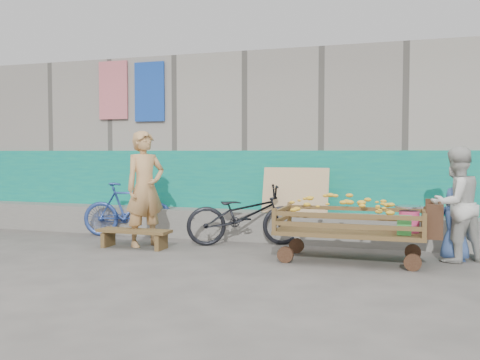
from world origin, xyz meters
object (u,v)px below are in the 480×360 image
(child, at_px, (455,224))
(bicycle_blue, at_px, (128,209))
(banana_cart, at_px, (348,216))
(woman, at_px, (456,204))
(vendor_man, at_px, (145,189))
(bicycle_dark, at_px, (244,215))
(bench, at_px, (134,234))

(child, bearing_deg, bicycle_blue, -10.10)
(banana_cart, height_order, woman, woman)
(vendor_man, bearing_deg, banana_cart, -59.87)
(vendor_man, height_order, woman, vendor_man)
(woman, height_order, bicycle_dark, woman)
(banana_cart, height_order, vendor_man, vendor_man)
(bench, height_order, bicycle_dark, bicycle_dark)
(bench, xyz_separation_m, bicycle_dark, (1.43, 0.73, 0.25))
(banana_cart, bearing_deg, vendor_man, 176.22)
(woman, distance_m, bicycle_dark, 2.91)
(vendor_man, xyz_separation_m, bicycle_dark, (1.36, 0.52, -0.40))
(woman, xyz_separation_m, child, (0.00, 0.04, -0.25))
(vendor_man, bearing_deg, bench, -164.75)
(bicycle_blue, bearing_deg, banana_cart, -121.28)
(banana_cart, relative_size, child, 2.09)
(banana_cart, xyz_separation_m, child, (1.29, 0.45, -0.10))
(vendor_man, relative_size, bicycle_blue, 1.15)
(woman, xyz_separation_m, bicycle_blue, (-4.93, 0.50, -0.28))
(vendor_man, bearing_deg, child, -52.65)
(vendor_man, xyz_separation_m, child, (4.24, 0.25, -0.37))
(bench, bearing_deg, banana_cart, 0.28)
(banana_cart, distance_m, bicycle_dark, 1.75)
(banana_cart, xyz_separation_m, bicycle_blue, (-3.64, 0.91, -0.13))
(banana_cart, bearing_deg, bicycle_dark, 155.83)
(bench, xyz_separation_m, vendor_man, (0.07, 0.21, 0.65))
(woman, height_order, bicycle_blue, woman)
(bench, distance_m, child, 4.34)
(vendor_man, relative_size, bicycle_dark, 0.99)
(banana_cart, xyz_separation_m, woman, (1.29, 0.41, 0.15))
(child, bearing_deg, banana_cart, 14.49)
(child, height_order, bicycle_dark, child)
(bicycle_dark, bearing_deg, woman, -118.94)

